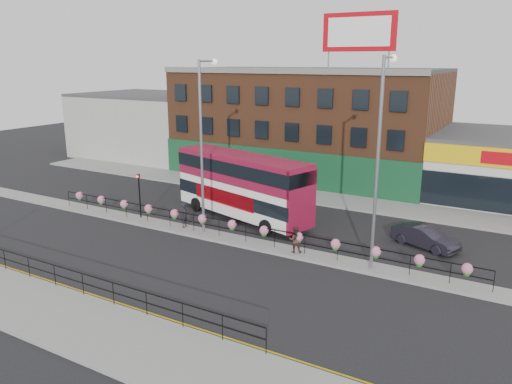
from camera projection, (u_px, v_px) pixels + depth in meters
The scene contains 18 objects.
ground at pixel (232, 241), 31.47m from camera, with size 120.00×120.00×0.00m, color black.
south_pavement at pixel (82, 324), 21.40m from camera, with size 60.00×4.00×0.15m, color gray.
north_pavement at pixel (310, 196), 41.49m from camera, with size 60.00×4.00×0.15m, color gray.
median at pixel (232, 240), 31.45m from camera, with size 60.00×1.60×0.15m, color gray.
yellow_line_inner at pixel (121, 304), 23.34m from camera, with size 60.00×0.10×0.01m, color gold.
yellow_line_outer at pixel (118, 305), 23.19m from camera, with size 60.00×0.10×0.01m, color gold.
brick_building at pixel (307, 122), 48.79m from camera, with size 25.00×12.21×10.30m.
warehouse_west at pixel (150, 125), 58.99m from camera, with size 15.50×12.00×7.30m.
billboard at pixel (359, 32), 39.43m from camera, with size 6.00×0.29×4.40m.
median_railing at pixel (232, 225), 31.20m from camera, with size 30.04×0.56×1.23m.
south_railing at pixel (82, 279), 23.73m from camera, with size 20.04×0.05×1.12m.
double_decker_bus at pixel (242, 180), 35.25m from camera, with size 11.70×5.72×4.61m.
car at pixel (425, 237), 30.20m from camera, with size 4.31×2.80×1.34m, color #23212C.
pedestrian_a at pixel (184, 215), 33.43m from camera, with size 0.47×0.65×1.64m, color black.
pedestrian_b at pixel (295, 240), 29.00m from camera, with size 0.93×0.85×1.55m, color #3B2621.
lamp_column_west at pixel (204, 132), 31.25m from camera, with size 0.39×1.93×10.98m.
lamp_column_east at pixel (380, 146), 25.53m from camera, with size 0.40×1.96×11.17m.
traffic_light_median at pixel (139, 186), 35.03m from camera, with size 0.15×0.28×3.65m.
Camera 1 is at (16.10, -24.91, 11.05)m, focal length 35.00 mm.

